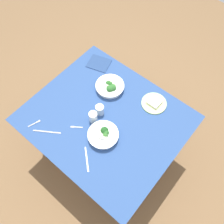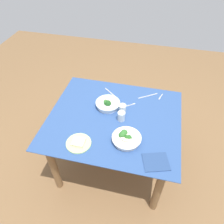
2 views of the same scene
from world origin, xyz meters
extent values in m
plane|color=brown|center=(0.00, 0.00, 0.00)|extent=(6.00, 6.00, 0.00)
cube|color=#2D4C84|center=(0.00, 0.00, 0.72)|extent=(1.21, 1.05, 0.01)
cube|color=brown|center=(0.00, 0.00, 0.70)|extent=(1.17, 1.02, 0.02)
cylinder|color=brown|center=(-0.49, -0.41, 0.35)|extent=(0.07, 0.07, 0.69)
cylinder|color=brown|center=(0.49, -0.41, 0.35)|extent=(0.07, 0.07, 0.69)
cylinder|color=brown|center=(-0.49, 0.41, 0.35)|extent=(0.07, 0.07, 0.69)
cylinder|color=brown|center=(0.49, 0.41, 0.35)|extent=(0.07, 0.07, 0.69)
cylinder|color=white|center=(-0.16, 0.24, 0.74)|extent=(0.22, 0.22, 0.04)
cylinder|color=white|center=(-0.16, 0.24, 0.77)|extent=(0.24, 0.24, 0.01)
sphere|color=#286023|center=(-0.18, 0.24, 0.78)|extent=(0.05, 0.05, 0.05)
sphere|color=#286023|center=(-0.16, 0.25, 0.78)|extent=(0.04, 0.04, 0.04)
sphere|color=#3D7A33|center=(-0.13, 0.24, 0.77)|extent=(0.04, 0.04, 0.04)
sphere|color=#33702D|center=(-0.12, 0.23, 0.78)|extent=(0.06, 0.06, 0.06)
sphere|color=#33702D|center=(-0.13, 0.21, 0.78)|extent=(0.06, 0.06, 0.06)
cylinder|color=beige|center=(-0.15, 0.25, 0.78)|extent=(0.09, 0.09, 0.01)
cylinder|color=white|center=(0.09, -0.14, 0.75)|extent=(0.21, 0.21, 0.05)
cylinder|color=white|center=(0.09, -0.14, 0.77)|extent=(0.23, 0.23, 0.01)
sphere|color=#1E511E|center=(0.09, -0.11, 0.79)|extent=(0.06, 0.06, 0.06)
sphere|color=#33702D|center=(0.10, -0.12, 0.78)|extent=(0.05, 0.05, 0.05)
sphere|color=#3D7A33|center=(0.11, -0.13, 0.78)|extent=(0.04, 0.04, 0.04)
cylinder|color=beige|center=(0.09, -0.14, 0.79)|extent=(0.09, 0.09, 0.01)
cylinder|color=#B7D684|center=(0.22, 0.36, 0.73)|extent=(0.21, 0.21, 0.01)
cube|color=beige|center=(0.22, 0.36, 0.75)|extent=(0.10, 0.09, 0.02)
cylinder|color=silver|center=(-0.06, -0.08, 0.77)|extent=(0.07, 0.07, 0.10)
cylinder|color=silver|center=(-0.07, 0.01, 0.77)|extent=(0.07, 0.07, 0.09)
cube|color=#B7B7BC|center=(-0.40, -0.41, 0.73)|extent=(0.03, 0.07, 0.00)
cube|color=#B7B7BC|center=(-0.39, -0.37, 0.73)|extent=(0.02, 0.03, 0.00)
cube|color=#B7B7BC|center=(-0.11, -0.20, 0.73)|extent=(0.06, 0.05, 0.00)
cube|color=#B7B7BC|center=(-0.15, -0.23, 0.73)|extent=(0.03, 0.03, 0.00)
cube|color=#B7B7BC|center=(0.12, -0.35, 0.73)|extent=(0.15, 0.13, 0.00)
cube|color=#B7B7BC|center=(-0.27, -0.38, 0.73)|extent=(0.19, 0.13, 0.00)
cube|color=navy|center=(-0.42, 0.39, 0.73)|extent=(0.23, 0.22, 0.01)
camera|label=1|loc=(0.63, -0.67, 2.43)|focal=38.87mm
camera|label=2|loc=(-0.30, 1.35, 2.14)|focal=34.35mm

